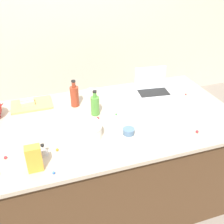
# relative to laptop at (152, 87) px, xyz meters

# --- Properties ---
(ground_plane) EXTENTS (12.00, 12.00, 0.00)m
(ground_plane) POSITION_rel_laptop_xyz_m (-0.49, -0.30, -0.95)
(ground_plane) COLOR slate
(wall_back) EXTENTS (8.00, 0.10, 2.60)m
(wall_back) POSITION_rel_laptop_xyz_m (-0.49, 1.56, 0.35)
(wall_back) COLOR beige
(wall_back) RESTS_ON ground
(island_counter) EXTENTS (1.97, 1.09, 0.90)m
(island_counter) POSITION_rel_laptop_xyz_m (-0.49, -0.30, -0.50)
(island_counter) COLOR #4C331E
(island_counter) RESTS_ON ground
(laptop) EXTENTS (0.33, 0.26, 0.22)m
(laptop) POSITION_rel_laptop_xyz_m (0.00, 0.00, 0.00)
(laptop) COLOR #B7B7BC
(laptop) RESTS_ON island_counter
(mixing_bowl_large) EXTENTS (0.23, 0.23, 0.10)m
(mixing_bowl_large) POSITION_rel_laptop_xyz_m (-0.74, -0.48, 0.01)
(mixing_bowl_large) COLOR white
(mixing_bowl_large) RESTS_ON island_counter
(bottle_soy) EXTENTS (0.07, 0.07, 0.23)m
(bottle_soy) POSITION_rel_laptop_xyz_m (-0.73, -0.03, 0.05)
(bottle_soy) COLOR maroon
(bottle_soy) RESTS_ON island_counter
(bottle_olive) EXTENTS (0.07, 0.07, 0.21)m
(bottle_olive) POSITION_rel_laptop_xyz_m (-0.60, -0.22, 0.04)
(bottle_olive) COLOR #4C8C38
(bottle_olive) RESTS_ON island_counter
(cutting_board) EXTENTS (0.33, 0.22, 0.02)m
(cutting_board) POSITION_rel_laptop_xyz_m (-1.08, 0.09, -0.04)
(cutting_board) COLOR tan
(cutting_board) RESTS_ON island_counter
(butter_stick_left) EXTENTS (0.11, 0.05, 0.04)m
(butter_stick_left) POSITION_rel_laptop_xyz_m (-1.11, 0.06, -0.01)
(butter_stick_left) COLOR #F4E58C
(butter_stick_left) RESTS_ON cutting_board
(butter_stick_right) EXTENTS (0.11, 0.05, 0.04)m
(butter_stick_right) POSITION_rel_laptop_xyz_m (-1.11, 0.11, -0.01)
(butter_stick_right) COLOR #F4E58C
(butter_stick_right) RESTS_ON cutting_board
(ramekin_small) EXTENTS (0.09, 0.09, 0.04)m
(ramekin_small) POSITION_rel_laptop_xyz_m (-0.44, -0.54, -0.03)
(ramekin_small) COLOR slate
(ramekin_small) RESTS_ON island_counter
(ramekin_medium) EXTENTS (0.08, 0.08, 0.04)m
(ramekin_medium) POSITION_rel_laptop_xyz_m (-0.55, 0.14, -0.03)
(ramekin_medium) COLOR beige
(ramekin_medium) RESTS_ON island_counter
(kitchen_timer) EXTENTS (0.07, 0.07, 0.08)m
(kitchen_timer) POSITION_rel_laptop_xyz_m (-1.04, -0.58, -0.01)
(kitchen_timer) COLOR #B2B2B7
(kitchen_timer) RESTS_ON island_counter
(candy_bag) EXTENTS (0.09, 0.06, 0.17)m
(candy_bag) POSITION_rel_laptop_xyz_m (-1.10, -0.71, 0.04)
(candy_bag) COLOR gold
(candy_bag) RESTS_ON island_counter
(candy_0) EXTENTS (0.02, 0.02, 0.02)m
(candy_0) POSITION_rel_laptop_xyz_m (-1.01, -0.78, -0.04)
(candy_0) COLOR blue
(candy_0) RESTS_ON island_counter
(candy_1) EXTENTS (0.02, 0.02, 0.02)m
(candy_1) POSITION_rel_laptop_xyz_m (0.03, -0.69, -0.04)
(candy_1) COLOR red
(candy_1) RESTS_ON island_counter
(candy_2) EXTENTS (0.02, 0.02, 0.02)m
(candy_2) POSITION_rel_laptop_xyz_m (0.27, -0.15, -0.04)
(candy_2) COLOR red
(candy_2) RESTS_ON island_counter
(candy_4) EXTENTS (0.02, 0.02, 0.02)m
(candy_4) POSITION_rel_laptop_xyz_m (-0.96, -0.58, -0.04)
(candy_4) COLOR orange
(candy_4) RESTS_ON island_counter
(candy_6) EXTENTS (0.02, 0.02, 0.02)m
(candy_6) POSITION_rel_laptop_xyz_m (-1.28, -0.55, -0.04)
(candy_6) COLOR red
(candy_6) RESTS_ON island_counter
(candy_7) EXTENTS (0.02, 0.02, 0.02)m
(candy_7) POSITION_rel_laptop_xyz_m (-0.60, -0.30, -0.04)
(candy_7) COLOR red
(candy_7) RESTS_ON island_counter
(candy_8) EXTENTS (0.01, 0.01, 0.01)m
(candy_8) POSITION_rel_laptop_xyz_m (-0.45, -0.28, -0.04)
(candy_8) COLOR green
(candy_8) RESTS_ON island_counter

